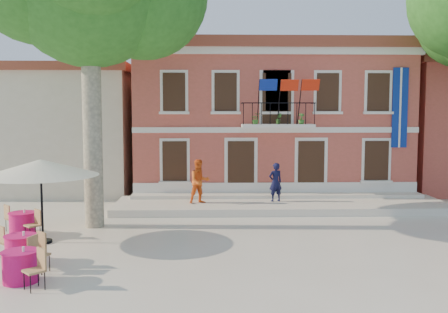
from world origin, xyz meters
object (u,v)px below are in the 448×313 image
pedestrian_navy (275,182)px  cafe_table_2 (21,248)px  pedestrian_orange (199,181)px  patio_umbrella (41,168)px  cafe_table_1 (21,265)px  cafe_table_0 (22,223)px

pedestrian_navy → cafe_table_2: bearing=24.3°
pedestrian_orange → cafe_table_2: pedestrian_orange is taller
pedestrian_navy → pedestrian_orange: 3.25m
patio_umbrella → cafe_table_1: patio_umbrella is taller
pedestrian_orange → cafe_table_1: size_ratio=1.01×
pedestrian_orange → cafe_table_2: size_ratio=1.07×
patio_umbrella → pedestrian_orange: 7.10m
patio_umbrella → pedestrian_navy: size_ratio=2.15×
patio_umbrella → cafe_table_0: patio_umbrella is taller
pedestrian_navy → cafe_table_0: pedestrian_navy is taller
cafe_table_2 → patio_umbrella: bearing=93.3°
patio_umbrella → cafe_table_2: bearing=-86.7°
cafe_table_0 → patio_umbrella: bearing=-44.7°
cafe_table_1 → cafe_table_2: bearing=110.0°
cafe_table_0 → pedestrian_orange: bearing=35.0°
cafe_table_2 → pedestrian_orange: bearing=56.8°
cafe_table_0 → cafe_table_1: same height
patio_umbrella → cafe_table_1: 4.22m
pedestrian_navy → pedestrian_orange: size_ratio=0.90×
pedestrian_orange → cafe_table_2: 8.64m
pedestrian_orange → cafe_table_0: 7.17m
cafe_table_0 → pedestrian_navy: bearing=26.1°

